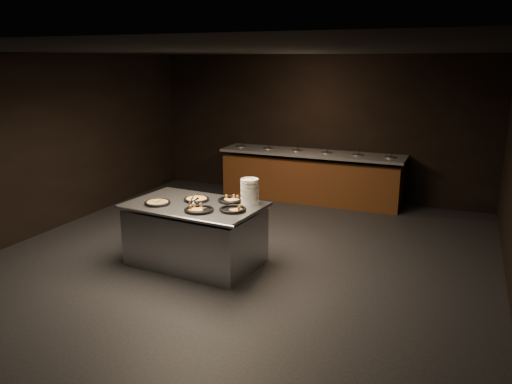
% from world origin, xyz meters
% --- Properties ---
extents(room, '(7.02, 8.02, 2.92)m').
position_xyz_m(room, '(0.00, 0.00, 1.45)').
color(room, black).
rests_on(room, ground).
extents(salad_bar, '(3.70, 0.83, 1.18)m').
position_xyz_m(salad_bar, '(0.00, 3.56, 0.44)').
color(salad_bar, '#562C14').
rests_on(salad_bar, ground).
extents(serving_counter, '(1.91, 1.31, 0.88)m').
position_xyz_m(serving_counter, '(-0.52, -0.21, 0.42)').
color(serving_counter, silver).
rests_on(serving_counter, ground).
extents(plate_stack, '(0.25, 0.25, 0.34)m').
position_xyz_m(plate_stack, '(0.17, 0.11, 1.04)').
color(plate_stack, silver).
rests_on(plate_stack, serving_counter).
extents(pan_veggie_whole, '(0.36, 0.36, 0.04)m').
position_xyz_m(pan_veggie_whole, '(-0.97, -0.42, 0.89)').
color(pan_veggie_whole, black).
rests_on(pan_veggie_whole, serving_counter).
extents(pan_cheese_whole, '(0.36, 0.36, 0.04)m').
position_xyz_m(pan_cheese_whole, '(-0.57, -0.06, 0.89)').
color(pan_cheese_whole, black).
rests_on(pan_cheese_whole, serving_counter).
extents(pan_cheese_slices_a, '(0.37, 0.37, 0.04)m').
position_xyz_m(pan_cheese_slices_a, '(-0.11, 0.10, 0.89)').
color(pan_cheese_slices_a, black).
rests_on(pan_cheese_slices_a, serving_counter).
extents(pan_cheese_slices_b, '(0.39, 0.39, 0.04)m').
position_xyz_m(pan_cheese_slices_b, '(-0.29, -0.48, 0.89)').
color(pan_cheese_slices_b, black).
rests_on(pan_cheese_slices_b, serving_counter).
extents(pan_veggie_slices, '(0.36, 0.36, 0.04)m').
position_xyz_m(pan_veggie_slices, '(0.11, -0.29, 0.89)').
color(pan_veggie_slices, black).
rests_on(pan_veggie_slices, serving_counter).
extents(server_left, '(0.10, 0.31, 0.15)m').
position_xyz_m(server_left, '(-0.50, -0.27, 0.95)').
color(server_left, silver).
rests_on(server_left, serving_counter).
extents(server_right, '(0.30, 0.14, 0.15)m').
position_xyz_m(server_right, '(-0.39, -0.37, 0.94)').
color(server_right, silver).
rests_on(server_right, serving_counter).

